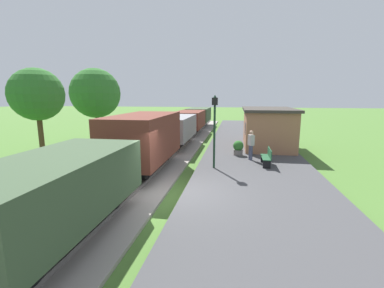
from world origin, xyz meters
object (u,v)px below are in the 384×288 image
(freight_train, at_px, (173,129))
(person_waiting, at_px, (251,144))
(station_hut, at_px, (267,127))
(potted_planter, at_px, (238,148))
(lamp_post_near, at_px, (215,118))
(bench_near_hut, at_px, (267,157))
(tree_trackside_mid, at_px, (37,95))
(tree_trackside_far, at_px, (95,93))
(bench_down_platform, at_px, (254,130))

(freight_train, height_order, person_waiting, freight_train)
(station_hut, height_order, potted_planter, station_hut)
(potted_planter, bearing_deg, lamp_post_near, -111.56)
(bench_near_hut, height_order, lamp_post_near, lamp_post_near)
(bench_near_hut, distance_m, person_waiting, 1.42)
(bench_near_hut, height_order, tree_trackside_mid, tree_trackside_mid)
(freight_train, relative_size, person_waiting, 19.06)
(tree_trackside_far, bearing_deg, tree_trackside_mid, -86.10)
(person_waiting, bearing_deg, tree_trackside_far, -47.08)
(bench_down_platform, bearing_deg, freight_train, -136.11)
(bench_near_hut, bearing_deg, person_waiting, 126.44)
(bench_near_hut, xyz_separation_m, potted_planter, (-1.49, 2.20, 0.00))
(station_hut, xyz_separation_m, bench_down_platform, (-0.57, 5.31, -0.93))
(bench_down_platform, distance_m, tree_trackside_far, 14.21)
(freight_train, bearing_deg, tree_trackside_mid, -138.00)
(bench_near_hut, distance_m, lamp_post_near, 3.57)
(bench_down_platform, relative_size, potted_planter, 1.64)
(bench_down_platform, height_order, tree_trackside_mid, tree_trackside_mid)
(tree_trackside_mid, relative_size, tree_trackside_far, 0.89)
(person_waiting, distance_m, tree_trackside_mid, 12.22)
(bench_down_platform, xyz_separation_m, tree_trackside_far, (-12.99, -4.68, 3.36))
(tree_trackside_far, bearing_deg, person_waiting, -21.92)
(bench_near_hut, height_order, potted_planter, potted_planter)
(station_hut, xyz_separation_m, lamp_post_near, (-3.31, -6.31, 1.15))
(freight_train, height_order, lamp_post_near, lamp_post_near)
(bench_near_hut, relative_size, tree_trackside_far, 0.25)
(station_hut, xyz_separation_m, bench_near_hut, (-0.57, -5.36, -0.93))
(bench_down_platform, height_order, tree_trackside_far, tree_trackside_far)
(bench_down_platform, xyz_separation_m, potted_planter, (-1.49, -8.47, 0.00))
(freight_train, relative_size, tree_trackside_mid, 6.03)
(freight_train, bearing_deg, bench_down_platform, 43.89)
(station_hut, distance_m, potted_planter, 3.89)
(bench_near_hut, relative_size, tree_trackside_mid, 0.28)
(potted_planter, relative_size, tree_trackside_far, 0.15)
(station_hut, height_order, person_waiting, station_hut)
(bench_down_platform, bearing_deg, tree_trackside_far, -160.20)
(bench_down_platform, bearing_deg, person_waiting, -94.76)
(lamp_post_near, bearing_deg, person_waiting, 46.41)
(potted_planter, bearing_deg, tree_trackside_far, 161.75)
(potted_planter, bearing_deg, freight_train, 152.40)
(station_hut, bearing_deg, freight_train, -174.26)
(tree_trackside_far, bearing_deg, bench_down_platform, 19.80)
(station_hut, distance_m, tree_trackside_mid, 14.72)
(person_waiting, height_order, tree_trackside_far, tree_trackside_far)
(lamp_post_near, bearing_deg, station_hut, 62.33)
(freight_train, height_order, station_hut, station_hut)
(freight_train, xyz_separation_m, bench_near_hut, (6.23, -4.67, -0.74))
(lamp_post_near, xyz_separation_m, tree_trackside_mid, (-9.78, -0.03, 1.14))
(person_waiting, height_order, potted_planter, person_waiting)
(lamp_post_near, distance_m, tree_trackside_far, 12.45)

